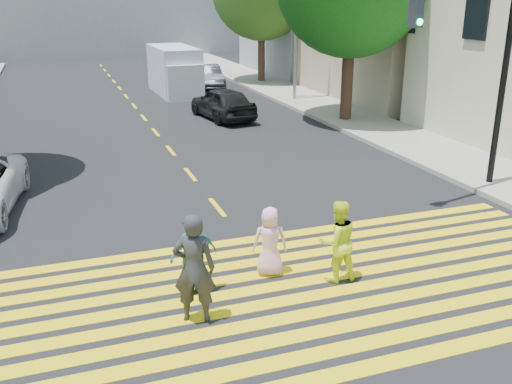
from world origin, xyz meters
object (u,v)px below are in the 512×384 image
pedestrian_child (270,241)px  white_van (175,72)px  dark_car_near (222,103)px  dark_car_parked (208,76)px  pedestrian_extra (193,255)px  silver_car (175,71)px  pedestrian_man (194,268)px  pedestrian_woman (337,241)px  traffic_signal (482,56)px

pedestrian_child → white_van: (2.76, 21.82, 0.51)m
dark_car_near → dark_car_parked: 9.15m
pedestrian_extra → white_van: 22.48m
pedestrian_extra → white_van: bearing=-113.7°
pedestrian_child → dark_car_near: 14.90m
pedestrian_child → dark_car_near: size_ratio=0.33×
silver_car → pedestrian_man: bearing=86.2°
pedestrian_extra → dark_car_near: (4.87, 14.77, -0.06)m
pedestrian_woman → pedestrian_extra: pedestrian_woman is taller
pedestrian_woman → dark_car_near: 15.33m
dark_car_parked → traffic_signal: 21.13m
pedestrian_extra → silver_car: 27.31m
pedestrian_woman → silver_car: 27.33m
pedestrian_child → traffic_signal: traffic_signal is taller
silver_car → white_van: white_van is taller
silver_car → pedestrian_extra: bearing=86.3°
pedestrian_man → pedestrian_extra: 0.95m
pedestrian_man → pedestrian_woman: 2.93m
dark_car_near → pedestrian_woman: bearing=73.3°
pedestrian_child → silver_car: bearing=-81.1°
pedestrian_extra → silver_car: (5.30, 26.79, -0.12)m
traffic_signal → white_van: bearing=88.2°
pedestrian_man → pedestrian_woman: pedestrian_man is taller
pedestrian_man → dark_car_parked: 25.59m
pedestrian_woman → traffic_signal: size_ratio=0.28×
pedestrian_man → pedestrian_extra: pedestrian_man is taller
pedestrian_extra → silver_car: pedestrian_extra is taller
white_van → traffic_signal: (4.02, -19.14, 2.52)m
silver_car → dark_car_parked: 3.31m
pedestrian_extra → traffic_signal: (8.35, 2.92, 2.95)m
pedestrian_woman → pedestrian_child: pedestrian_woman is taller
silver_car → dark_car_parked: dark_car_parked is taller
pedestrian_woman → silver_car: (2.62, 27.20, -0.16)m
pedestrian_child → traffic_signal: size_ratio=0.24×
dark_car_near → traffic_signal: 12.71m
pedestrian_extra → dark_car_near: 15.55m
dark_car_parked → silver_car: bearing=117.9°
pedestrian_extra → silver_car: size_ratio=0.34×
dark_car_near → dark_car_parked: bearing=-109.5°
pedestrian_child → dark_car_near: bearing=-85.9°
pedestrian_man → dark_car_parked: size_ratio=0.49×
silver_car → dark_car_near: bearing=95.4°
pedestrian_extra → dark_car_parked: (6.62, 23.75, -0.12)m
dark_car_near → white_van: size_ratio=0.77×
pedestrian_man → pedestrian_child: 2.13m
dark_car_near → traffic_signal: size_ratio=0.72×
silver_car → dark_car_parked: bearing=120.9°
pedestrian_child → traffic_signal: bearing=-141.6°
dark_car_near → white_van: (-0.54, 7.29, 0.49)m
pedestrian_child → dark_car_parked: 24.05m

